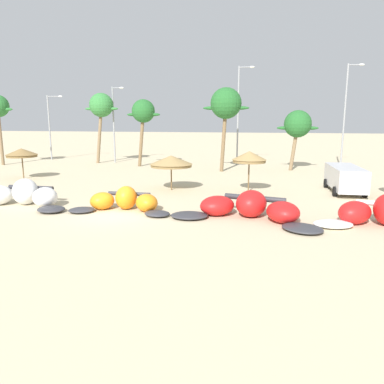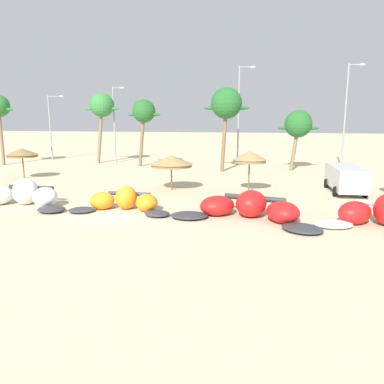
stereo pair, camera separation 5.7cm
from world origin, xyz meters
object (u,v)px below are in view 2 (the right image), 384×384
object	(u,v)px
beach_umbrella_near_van	(22,153)
palm_left_of_gap	(144,112)
lamppost_west	(51,123)
kite_left	(22,196)
kite_center	(249,208)
beach_umbrella_near_palms	(249,157)
palm_center_left	(226,104)
beach_umbrella_middle	(171,161)
palm_left	(102,106)
lamppost_east_center	(240,112)
parked_van	(345,177)
kite_left_of_center	(124,201)
lamppost_west_center	(115,121)
lamppost_east	(346,112)
palm_center_right	(298,125)

from	to	relation	value
beach_umbrella_near_van	palm_left_of_gap	world-z (taller)	palm_left_of_gap
lamppost_west	kite_left	bearing A→B (deg)	-61.83
kite_center	beach_umbrella_near_palms	bearing A→B (deg)	93.35
beach_umbrella_near_palms	palm_left_of_gap	world-z (taller)	palm_left_of_gap
beach_umbrella_near_palms	palm_center_left	xyz separation A→B (m)	(-2.90, 10.34, 4.01)
beach_umbrella_near_palms	beach_umbrella_near_van	bearing A→B (deg)	173.69
beach_umbrella_near_van	beach_umbrella_middle	size ratio (longest dim) A/B	0.85
palm_left	beach_umbrella_near_van	bearing A→B (deg)	-98.16
beach_umbrella_near_van	palm_center_left	xyz separation A→B (m)	(16.75, 8.17, 4.25)
palm_left	lamppost_west	world-z (taller)	palm_left
palm_left	lamppost_east_center	xyz separation A→B (m)	(15.80, 1.45, -0.62)
parked_van	kite_left_of_center	bearing A→B (deg)	-148.01
beach_umbrella_near_van	lamppost_east_center	xyz separation A→B (m)	(17.58, 13.90, 3.69)
beach_umbrella_near_van	beach_umbrella_near_palms	distance (m)	19.76
beach_umbrella_near_van	kite_left_of_center	bearing A→B (deg)	-34.84
palm_center_left	lamppost_west_center	distance (m)	14.78
kite_left	lamppost_west_center	xyz separation A→B (m)	(-3.56, 22.52, 4.32)
kite_left_of_center	parked_van	world-z (taller)	parked_van
kite_left	palm_left	distance (m)	22.99
kite_left	lamppost_east_center	size ratio (longest dim) A/B	0.66
kite_left	parked_van	xyz separation A→B (m)	(19.80, 8.52, 0.48)
kite_left	lamppost_west_center	world-z (taller)	lamppost_west_center
lamppost_east	palm_center_right	bearing A→B (deg)	-154.41
kite_left_of_center	lamppost_west_center	bearing A→B (deg)	114.15
palm_left	palm_left_of_gap	world-z (taller)	palm_left
beach_umbrella_near_palms	lamppost_east_center	size ratio (longest dim) A/B	0.27
parked_van	palm_left	world-z (taller)	palm_left
lamppost_east_center	parked_van	bearing A→B (deg)	-59.06
lamppost_east_center	lamppost_east	xyz separation A→B (m)	(10.99, -1.15, -0.13)
kite_left_of_center	parked_van	size ratio (longest dim) A/B	1.14
kite_left	beach_umbrella_near_palms	world-z (taller)	beach_umbrella_near_palms
lamppost_west_center	lamppost_east_center	size ratio (longest dim) A/B	0.82
palm_left_of_gap	lamppost_west	xyz separation A→B (m)	(-13.79, 4.17, -1.24)
palm_left	kite_left_of_center	bearing A→B (deg)	-62.46
kite_left	lamppost_east_center	bearing A→B (deg)	64.48
palm_center_right	lamppost_east_center	xyz separation A→B (m)	(-6.12, 3.48, 1.38)
palm_center_right	lamppost_west	size ratio (longest dim) A/B	0.75
palm_left_of_gap	palm_center_right	xyz separation A→B (m)	(16.16, -0.06, -1.25)
kite_left_of_center	lamppost_east_center	distance (m)	24.03
kite_center	beach_umbrella_near_van	world-z (taller)	beach_umbrella_near_van
kite_left_of_center	palm_left	bearing A→B (deg)	117.54
kite_left	beach_umbrella_near_palms	bearing A→B (deg)	28.30
beach_umbrella_middle	palm_center_left	xyz separation A→B (m)	(2.70, 10.65, 4.40)
beach_umbrella_middle	palm_left_of_gap	xyz separation A→B (m)	(-6.50, 12.96, 3.71)
beach_umbrella_middle	lamppost_east_center	world-z (taller)	lamppost_east_center
kite_left_of_center	kite_center	world-z (taller)	kite_center
parked_van	palm_left_of_gap	bearing A→B (deg)	149.24
parked_van	palm_left_of_gap	world-z (taller)	palm_left_of_gap
kite_center	palm_center_right	size ratio (longest dim) A/B	1.32
palm_left	palm_center_right	xyz separation A→B (m)	(21.92, -2.03, -2.00)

